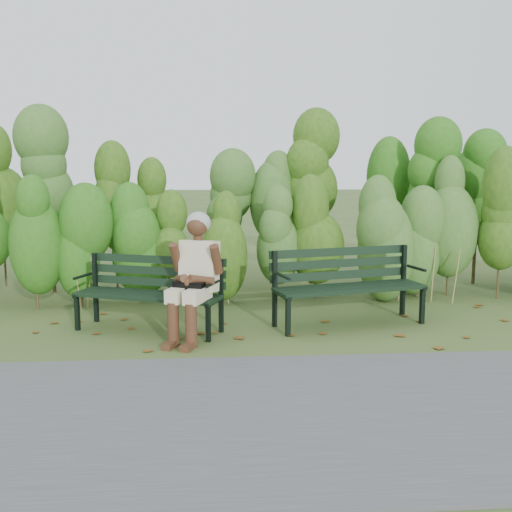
{
  "coord_description": "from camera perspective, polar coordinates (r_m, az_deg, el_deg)",
  "views": [
    {
      "loc": [
        -0.48,
        -6.17,
        1.72
      ],
      "look_at": [
        0.0,
        0.35,
        0.75
      ],
      "focal_mm": 42.0,
      "sensor_mm": 36.0,
      "label": 1
    }
  ],
  "objects": [
    {
      "name": "ground",
      "position": [
        6.43,
        0.23,
        -7.09
      ],
      "size": [
        80.0,
        80.0,
        0.0
      ],
      "primitive_type": "plane",
      "color": "#3A5828"
    },
    {
      "name": "hedge_band",
      "position": [
        8.06,
        -0.8,
        5.15
      ],
      "size": [
        11.04,
        1.67,
        2.42
      ],
      "color": "#47381E",
      "rests_on": "ground"
    },
    {
      "name": "footpath",
      "position": [
        4.36,
        2.57,
        -14.78
      ],
      "size": [
        60.0,
        2.5,
        0.01
      ],
      "primitive_type": "cube",
      "color": "#474749",
      "rests_on": "ground"
    },
    {
      "name": "bench_left",
      "position": [
        6.47,
        -9.91,
        -2.93
      ],
      "size": [
        1.64,
        1.03,
        0.78
      ],
      "color": "black",
      "rests_on": "ground"
    },
    {
      "name": "seated_woman",
      "position": [
        6.04,
        -5.9,
        -1.31
      ],
      "size": [
        0.62,
        0.84,
        1.28
      ],
      "color": "beige",
      "rests_on": "ground"
    },
    {
      "name": "bench_right",
      "position": [
        6.68,
        8.57,
        -2.25
      ],
      "size": [
        1.75,
        0.93,
        0.84
      ],
      "color": "black",
      "rests_on": "ground"
    },
    {
      "name": "leaf_litter",
      "position": [
        6.34,
        -0.51,
        -7.28
      ],
      "size": [
        5.81,
        2.14,
        0.01
      ],
      "color": "brown",
      "rests_on": "ground"
    }
  ]
}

